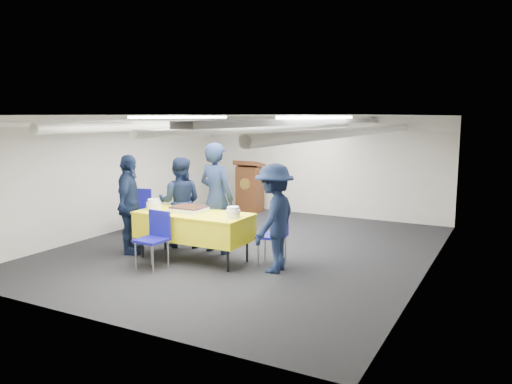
% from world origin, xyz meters
% --- Properties ---
extents(ground, '(7.00, 7.00, 0.00)m').
position_xyz_m(ground, '(0.00, 0.00, 0.00)').
color(ground, black).
rests_on(ground, ground).
extents(room_shell, '(6.00, 7.00, 2.30)m').
position_xyz_m(room_shell, '(0.09, 0.41, 1.81)').
color(room_shell, silver).
rests_on(room_shell, ground).
extents(serving_table, '(1.87, 0.83, 0.77)m').
position_xyz_m(serving_table, '(-0.43, -0.98, 0.56)').
color(serving_table, black).
rests_on(serving_table, ground).
extents(sheet_cake, '(0.54, 0.42, 0.09)m').
position_xyz_m(sheet_cake, '(-0.54, -0.94, 0.82)').
color(sheet_cake, white).
rests_on(sheet_cake, serving_table).
extents(plate_stack_left, '(0.23, 0.23, 0.17)m').
position_xyz_m(plate_stack_left, '(-1.18, -1.03, 0.85)').
color(plate_stack_left, white).
rests_on(plate_stack_left, serving_table).
extents(plate_stack_right, '(0.22, 0.22, 0.17)m').
position_xyz_m(plate_stack_right, '(0.34, -1.03, 0.85)').
color(plate_stack_right, white).
rests_on(plate_stack_right, serving_table).
extents(podium, '(0.62, 0.53, 1.25)m').
position_xyz_m(podium, '(-1.60, 3.05, 0.61)').
color(podium, brown).
rests_on(podium, ground).
extents(chair_near, '(0.44, 0.44, 0.87)m').
position_xyz_m(chair_near, '(-0.69, -1.60, 0.53)').
color(chair_near, gray).
rests_on(chair_near, ground).
extents(chair_right, '(0.48, 0.48, 0.87)m').
position_xyz_m(chair_right, '(0.87, -0.59, 0.53)').
color(chair_right, gray).
rests_on(chair_right, ground).
extents(chair_left, '(0.52, 0.52, 0.87)m').
position_xyz_m(chair_left, '(-2.45, 0.08, 0.53)').
color(chair_left, gray).
rests_on(chair_left, ground).
extents(sailor_a, '(0.74, 0.55, 1.86)m').
position_xyz_m(sailor_a, '(-0.35, -0.42, 0.93)').
color(sailor_a, black).
rests_on(sailor_a, ground).
extents(sailor_b, '(0.95, 0.86, 1.58)m').
position_xyz_m(sailor_b, '(-1.13, -0.38, 0.79)').
color(sailor_b, black).
rests_on(sailor_b, ground).
extents(sailor_c, '(0.82, 1.05, 1.66)m').
position_xyz_m(sailor_c, '(-1.60, -1.15, 0.83)').
color(sailor_c, black).
rests_on(sailor_c, ground).
extents(sailor_d, '(0.65, 1.07, 1.61)m').
position_xyz_m(sailor_d, '(0.97, -0.91, 0.81)').
color(sailor_d, black).
rests_on(sailor_d, ground).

